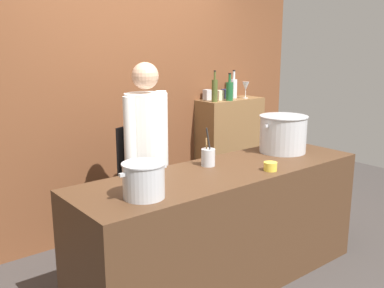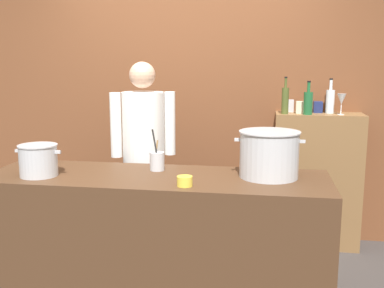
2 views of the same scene
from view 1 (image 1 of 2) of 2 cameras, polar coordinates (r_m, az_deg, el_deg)
ground_plane at (r=3.54m, az=4.04°, el=-17.51°), size 8.00×8.00×0.00m
brick_back_panel at (r=4.19m, az=-8.92°, el=8.83°), size 4.40×0.10×3.00m
prep_counter at (r=3.33m, az=4.16°, el=-10.83°), size 2.33×0.70×0.90m
bar_cabinet at (r=4.88m, az=4.95°, el=-1.13°), size 0.76×0.32×1.21m
chef at (r=3.50m, az=-6.01°, el=-0.78°), size 0.50×0.40×1.66m
stockpot_large at (r=3.74m, az=11.89°, el=1.32°), size 0.46×0.41×0.31m
stockpot_small at (r=2.59m, az=-6.37°, el=-4.76°), size 0.32×0.26×0.21m
utensil_crock at (r=3.25m, az=2.14°, el=-1.71°), size 0.10×0.10×0.30m
butter_jar at (r=3.18m, az=10.27°, el=-2.92°), size 0.10×0.10×0.06m
wine_bottle_olive at (r=4.49m, az=3.00°, el=7.10°), size 0.06×0.06×0.32m
wine_bottle_green at (r=4.61m, az=4.95°, el=7.02°), size 0.08×0.08×0.29m
wine_bottle_clear at (r=4.85m, az=5.50°, el=7.37°), size 0.08×0.08×0.31m
wine_glass_tall at (r=4.83m, az=7.08°, el=7.50°), size 0.08×0.08×0.18m
spice_tin_cream at (r=4.64m, az=3.61°, el=6.43°), size 0.07×0.07×0.11m
spice_tin_silver at (r=4.66m, az=2.01°, el=6.50°), size 0.07×0.07×0.11m
spice_tin_navy at (r=4.80m, az=4.44°, el=6.61°), size 0.08×0.08×0.10m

